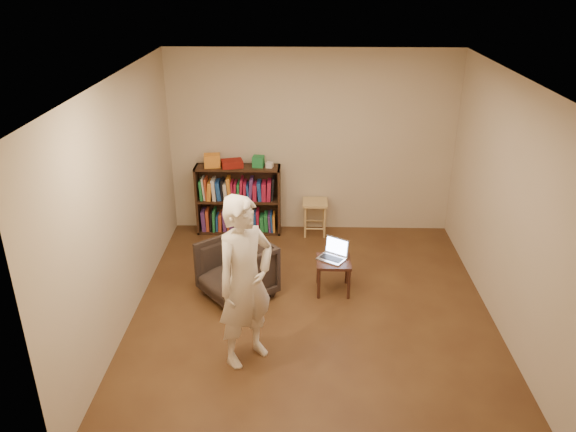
{
  "coord_description": "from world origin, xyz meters",
  "views": [
    {
      "loc": [
        -0.13,
        -5.33,
        3.59
      ],
      "look_at": [
        -0.28,
        0.35,
        1.03
      ],
      "focal_mm": 35.0,
      "sensor_mm": 36.0,
      "label": 1
    }
  ],
  "objects_px": {
    "stool": "(315,208)",
    "armchair": "(236,270)",
    "bookshelf": "(239,203)",
    "laptop": "(334,253)",
    "side_table": "(333,265)",
    "person": "(245,282)"
  },
  "relations": [
    {
      "from": "stool",
      "to": "armchair",
      "type": "bearing_deg",
      "value": -119.01
    },
    {
      "from": "stool",
      "to": "armchair",
      "type": "xyz_separation_m",
      "value": [
        -0.94,
        -1.7,
        -0.07
      ]
    },
    {
      "from": "bookshelf",
      "to": "stool",
      "type": "height_order",
      "value": "bookshelf"
    },
    {
      "from": "bookshelf",
      "to": "person",
      "type": "relative_size",
      "value": 0.69
    },
    {
      "from": "stool",
      "to": "person",
      "type": "distance_m",
      "value": 2.96
    },
    {
      "from": "bookshelf",
      "to": "side_table",
      "type": "xyz_separation_m",
      "value": [
        1.29,
        -1.62,
        -0.1
      ]
    },
    {
      "from": "bookshelf",
      "to": "side_table",
      "type": "height_order",
      "value": "bookshelf"
    },
    {
      "from": "laptop",
      "to": "person",
      "type": "xyz_separation_m",
      "value": [
        -0.91,
        -1.34,
        0.4
      ]
    },
    {
      "from": "side_table",
      "to": "laptop",
      "type": "height_order",
      "value": "laptop"
    },
    {
      "from": "person",
      "to": "stool",
      "type": "bearing_deg",
      "value": 31.89
    },
    {
      "from": "armchair",
      "to": "laptop",
      "type": "bearing_deg",
      "value": 59.44
    },
    {
      "from": "armchair",
      "to": "bookshelf",
      "type": "bearing_deg",
      "value": 144.53
    },
    {
      "from": "stool",
      "to": "laptop",
      "type": "relative_size",
      "value": 1.28
    },
    {
      "from": "laptop",
      "to": "person",
      "type": "distance_m",
      "value": 1.67
    },
    {
      "from": "stool",
      "to": "bookshelf",
      "type": "bearing_deg",
      "value": 176.66
    },
    {
      "from": "laptop",
      "to": "person",
      "type": "height_order",
      "value": "person"
    },
    {
      "from": "bookshelf",
      "to": "armchair",
      "type": "bearing_deg",
      "value": -84.9
    },
    {
      "from": "side_table",
      "to": "person",
      "type": "bearing_deg",
      "value": -125.35
    },
    {
      "from": "stool",
      "to": "armchair",
      "type": "distance_m",
      "value": 1.94
    },
    {
      "from": "stool",
      "to": "laptop",
      "type": "bearing_deg",
      "value": -82.59
    },
    {
      "from": "armchair",
      "to": "person",
      "type": "distance_m",
      "value": 1.28
    },
    {
      "from": "laptop",
      "to": "side_table",
      "type": "bearing_deg",
      "value": -58.87
    }
  ]
}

